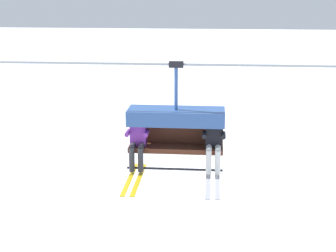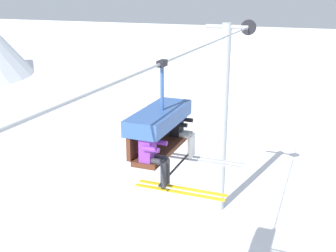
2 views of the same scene
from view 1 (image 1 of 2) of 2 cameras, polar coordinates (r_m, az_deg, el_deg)
lift_cable at (r=9.99m, az=5.20°, el=6.76°), size 17.29×0.05×0.05m
chairlift_chair at (r=10.33m, az=0.91°, el=0.31°), size 1.93×0.74×2.12m
skier_purple at (r=10.28m, az=-3.40°, el=-1.48°), size 0.46×1.70×1.23m
skier_black at (r=10.18m, az=5.08°, el=-1.70°), size 0.46×1.70×1.23m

